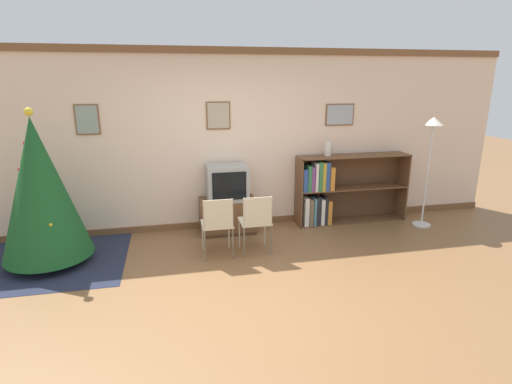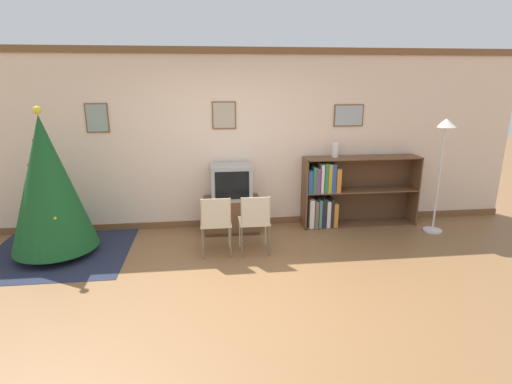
{
  "view_description": "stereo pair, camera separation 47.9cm",
  "coord_description": "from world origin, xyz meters",
  "px_view_note": "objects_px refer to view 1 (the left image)",
  "views": [
    {
      "loc": [
        -0.76,
        -3.84,
        2.26
      ],
      "look_at": [
        0.32,
        1.16,
        0.81
      ],
      "focal_mm": 28.0,
      "sensor_mm": 36.0,
      "label": 1
    },
    {
      "loc": [
        -0.28,
        -3.91,
        2.26
      ],
      "look_at": [
        0.32,
        1.16,
        0.81
      ],
      "focal_mm": 28.0,
      "sensor_mm": 36.0,
      "label": 2
    }
  ],
  "objects_px": {
    "christmas_tree": "(40,189)",
    "bookshelf": "(332,191)",
    "television": "(227,182)",
    "folding_chair_right": "(256,221)",
    "standing_lamp": "(431,144)",
    "tv_console": "(228,216)",
    "folding_chair_left": "(218,223)",
    "vase": "(328,148)"
  },
  "relations": [
    {
      "from": "folding_chair_left",
      "to": "folding_chair_right",
      "type": "bearing_deg",
      "value": 0.0
    },
    {
      "from": "tv_console",
      "to": "folding_chair_left",
      "type": "relative_size",
      "value": 1.02
    },
    {
      "from": "tv_console",
      "to": "television",
      "type": "height_order",
      "value": "television"
    },
    {
      "from": "television",
      "to": "standing_lamp",
      "type": "bearing_deg",
      "value": -6.9
    },
    {
      "from": "christmas_tree",
      "to": "tv_console",
      "type": "height_order",
      "value": "christmas_tree"
    },
    {
      "from": "tv_console",
      "to": "folding_chair_left",
      "type": "bearing_deg",
      "value": -106.2
    },
    {
      "from": "tv_console",
      "to": "standing_lamp",
      "type": "height_order",
      "value": "standing_lamp"
    },
    {
      "from": "christmas_tree",
      "to": "bookshelf",
      "type": "distance_m",
      "value": 4.13
    },
    {
      "from": "tv_console",
      "to": "television",
      "type": "relative_size",
      "value": 1.4
    },
    {
      "from": "bookshelf",
      "to": "television",
      "type": "bearing_deg",
      "value": -177.76
    },
    {
      "from": "folding_chair_right",
      "to": "vase",
      "type": "bearing_deg",
      "value": 35.88
    },
    {
      "from": "tv_console",
      "to": "bookshelf",
      "type": "height_order",
      "value": "bookshelf"
    },
    {
      "from": "tv_console",
      "to": "standing_lamp",
      "type": "xyz_separation_m",
      "value": [
        3.07,
        -0.37,
        1.05
      ]
    },
    {
      "from": "folding_chair_left",
      "to": "standing_lamp",
      "type": "distance_m",
      "value": 3.46
    },
    {
      "from": "vase",
      "to": "christmas_tree",
      "type": "bearing_deg",
      "value": -170.2
    },
    {
      "from": "christmas_tree",
      "to": "bookshelf",
      "type": "height_order",
      "value": "christmas_tree"
    },
    {
      "from": "folding_chair_left",
      "to": "christmas_tree",
      "type": "bearing_deg",
      "value": 172.03
    },
    {
      "from": "television",
      "to": "folding_chair_left",
      "type": "xyz_separation_m",
      "value": [
        -0.25,
        -0.87,
        -0.31
      ]
    },
    {
      "from": "folding_chair_left",
      "to": "vase",
      "type": "bearing_deg",
      "value": 27.77
    },
    {
      "from": "folding_chair_right",
      "to": "vase",
      "type": "xyz_separation_m",
      "value": [
        1.36,
        0.98,
        0.74
      ]
    },
    {
      "from": "bookshelf",
      "to": "folding_chair_left",
      "type": "bearing_deg",
      "value": -154.3
    },
    {
      "from": "standing_lamp",
      "to": "tv_console",
      "type": "bearing_deg",
      "value": 173.06
    },
    {
      "from": "folding_chair_right",
      "to": "vase",
      "type": "height_order",
      "value": "vase"
    },
    {
      "from": "tv_console",
      "to": "bookshelf",
      "type": "xyz_separation_m",
      "value": [
        1.69,
        0.06,
        0.27
      ]
    },
    {
      "from": "television",
      "to": "folding_chair_left",
      "type": "relative_size",
      "value": 0.73
    },
    {
      "from": "folding_chair_left",
      "to": "folding_chair_right",
      "type": "height_order",
      "value": "same"
    },
    {
      "from": "television",
      "to": "standing_lamp",
      "type": "xyz_separation_m",
      "value": [
        3.07,
        -0.37,
        0.53
      ]
    },
    {
      "from": "television",
      "to": "folding_chair_right",
      "type": "xyz_separation_m",
      "value": [
        0.25,
        -0.87,
        -0.31
      ]
    },
    {
      "from": "tv_console",
      "to": "vase",
      "type": "bearing_deg",
      "value": 3.87
    },
    {
      "from": "folding_chair_left",
      "to": "standing_lamp",
      "type": "relative_size",
      "value": 0.48
    },
    {
      "from": "folding_chair_right",
      "to": "vase",
      "type": "distance_m",
      "value": 1.83
    },
    {
      "from": "television",
      "to": "folding_chair_left",
      "type": "distance_m",
      "value": 0.96
    },
    {
      "from": "folding_chair_right",
      "to": "bookshelf",
      "type": "relative_size",
      "value": 0.45
    },
    {
      "from": "tv_console",
      "to": "folding_chair_right",
      "type": "xyz_separation_m",
      "value": [
        0.25,
        -0.87,
        0.21
      ]
    },
    {
      "from": "tv_console",
      "to": "television",
      "type": "xyz_separation_m",
      "value": [
        0.0,
        -0.0,
        0.52
      ]
    },
    {
      "from": "christmas_tree",
      "to": "vase",
      "type": "distance_m",
      "value": 4.04
    },
    {
      "from": "folding_chair_right",
      "to": "standing_lamp",
      "type": "height_order",
      "value": "standing_lamp"
    },
    {
      "from": "folding_chair_left",
      "to": "folding_chair_right",
      "type": "xyz_separation_m",
      "value": [
        0.51,
        0.0,
        0.0
      ]
    },
    {
      "from": "television",
      "to": "bookshelf",
      "type": "bearing_deg",
      "value": 2.24
    },
    {
      "from": "television",
      "to": "folding_chair_right",
      "type": "height_order",
      "value": "television"
    },
    {
      "from": "tv_console",
      "to": "christmas_tree",
      "type": "bearing_deg",
      "value": -166.27
    },
    {
      "from": "television",
      "to": "vase",
      "type": "bearing_deg",
      "value": 3.96
    }
  ]
}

